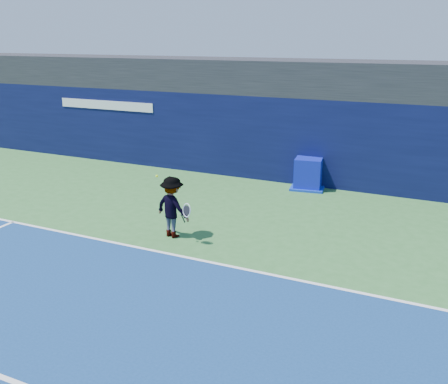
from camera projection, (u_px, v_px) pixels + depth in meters
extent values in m
plane|color=#326D31|center=(82.00, 313.00, 9.41)|extent=(80.00, 80.00, 0.00)
cube|color=white|center=(165.00, 253.00, 12.01)|extent=(24.00, 0.10, 0.01)
cube|color=black|center=(283.00, 76.00, 18.29)|extent=(36.00, 3.00, 1.20)
cube|color=#090D33|center=(273.00, 138.00, 18.05)|extent=(36.00, 1.00, 3.00)
cube|color=white|center=(106.00, 105.00, 20.18)|extent=(4.50, 0.04, 0.35)
cube|color=#0B139D|center=(308.00, 173.00, 17.05)|extent=(1.00, 1.00, 1.07)
cube|color=#0C2AA9|center=(308.00, 187.00, 17.19)|extent=(1.25, 1.25, 0.07)
imported|color=white|center=(172.00, 207.00, 12.81)|extent=(1.15, 0.83, 1.61)
cylinder|color=black|center=(183.00, 218.00, 12.46)|extent=(0.08, 0.14, 0.25)
torus|color=silver|center=(187.00, 210.00, 12.29)|extent=(0.30, 0.17, 0.29)
cylinder|color=black|center=(187.00, 210.00, 12.29)|extent=(0.25, 0.13, 0.24)
sphere|color=#D5F71B|center=(157.00, 176.00, 14.15)|extent=(0.07, 0.07, 0.07)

